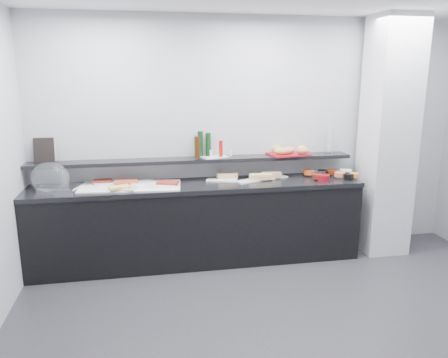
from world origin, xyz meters
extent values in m
plane|color=#2D2D30|center=(0.00, 0.00, 0.00)|extent=(5.00, 5.00, 0.00)
cube|color=#B1B3B8|center=(0.00, 2.00, 1.35)|extent=(5.00, 0.02, 2.70)
cube|color=silver|center=(1.50, 1.65, 1.35)|extent=(0.50, 0.50, 2.70)
cube|color=black|center=(-0.70, 1.70, 0.42)|extent=(3.60, 0.60, 0.85)
cube|color=black|center=(-0.70, 1.70, 0.88)|extent=(3.62, 0.62, 0.05)
cube|color=black|center=(-0.70, 1.88, 1.13)|extent=(3.60, 0.25, 0.04)
cube|color=silver|center=(-2.12, 1.71, 0.92)|extent=(0.45, 0.36, 0.04)
ellipsoid|color=white|center=(-2.21, 1.70, 1.03)|extent=(0.46, 0.36, 0.34)
cube|color=white|center=(-1.41, 1.69, 0.91)|extent=(1.08, 0.59, 0.01)
cube|color=white|center=(-1.64, 1.84, 0.92)|extent=(0.38, 0.31, 0.01)
cube|color=maroon|center=(-1.71, 1.85, 0.94)|extent=(0.19, 0.13, 0.02)
cube|color=silver|center=(-1.30, 1.80, 0.92)|extent=(0.29, 0.23, 0.01)
cube|color=#CD492A|center=(-1.46, 1.80, 0.94)|extent=(0.26, 0.17, 0.02)
cube|color=silver|center=(-1.48, 1.55, 0.92)|extent=(0.30, 0.24, 0.01)
cube|color=#DFC156|center=(-1.52, 1.54, 0.94)|extent=(0.24, 0.20, 0.02)
cube|color=white|center=(-1.10, 1.61, 0.92)|extent=(0.31, 0.21, 0.01)
cube|color=maroon|center=(-1.02, 1.64, 0.94)|extent=(0.25, 0.21, 0.02)
cube|color=white|center=(-0.42, 1.77, 0.91)|extent=(0.36, 0.24, 0.01)
cube|color=tan|center=(-0.34, 1.83, 0.94)|extent=(0.24, 0.11, 0.06)
cylinder|color=silver|center=(-0.52, 1.76, 0.92)|extent=(0.16, 0.01, 0.01)
cube|color=white|center=(-0.11, 1.69, 0.91)|extent=(0.34, 0.25, 0.01)
cube|color=#E0B775|center=(0.02, 1.71, 0.94)|extent=(0.25, 0.10, 0.06)
cylinder|color=#B3B7BA|center=(-0.10, 1.65, 0.92)|extent=(0.16, 0.02, 0.01)
cube|color=white|center=(0.19, 1.81, 0.91)|extent=(0.35, 0.23, 0.01)
cube|color=tan|center=(0.16, 1.78, 0.94)|extent=(0.23, 0.12, 0.06)
cylinder|color=silver|center=(0.10, 1.73, 0.92)|extent=(0.16, 0.04, 0.01)
cylinder|color=white|center=(0.72, 1.76, 0.94)|extent=(0.17, 0.17, 0.07)
cylinder|color=#F95922|center=(0.63, 1.82, 0.95)|extent=(0.14, 0.14, 0.05)
cylinder|color=black|center=(0.79, 1.80, 0.94)|extent=(0.14, 0.14, 0.07)
cylinder|color=#511D0B|center=(0.89, 1.78, 0.95)|extent=(0.14, 0.14, 0.05)
cylinder|color=white|center=(0.97, 1.77, 0.94)|extent=(0.24, 0.24, 0.07)
cylinder|color=white|center=(1.06, 1.76, 0.95)|extent=(0.19, 0.19, 0.05)
cylinder|color=maroon|center=(0.70, 1.57, 0.94)|extent=(0.19, 0.19, 0.07)
cylinder|color=#611A0D|center=(0.64, 1.60, 0.95)|extent=(0.12, 0.12, 0.05)
cylinder|color=white|center=(0.96, 1.63, 0.94)|extent=(0.19, 0.19, 0.07)
cylinder|color=#EF663A|center=(0.93, 1.64, 0.95)|extent=(0.14, 0.14, 0.05)
cylinder|color=black|center=(1.00, 1.57, 0.94)|extent=(0.14, 0.14, 0.07)
cylinder|color=orange|center=(1.08, 1.58, 0.95)|extent=(0.11, 0.11, 0.05)
cube|color=black|center=(-2.30, 1.94, 1.28)|extent=(0.21, 0.08, 0.26)
cube|color=beige|center=(-2.28, 1.98, 1.28)|extent=(0.20, 0.07, 0.22)
cube|color=white|center=(-0.48, 1.88, 1.16)|extent=(0.33, 0.27, 0.01)
cylinder|color=#0E3514|center=(-0.54, 1.94, 1.29)|extent=(0.07, 0.07, 0.26)
cylinder|color=#371D0A|center=(-0.68, 1.83, 1.28)|extent=(0.08, 0.08, 0.24)
cylinder|color=black|center=(-0.63, 1.94, 1.30)|extent=(0.08, 0.08, 0.28)
cylinder|color=#B9150D|center=(-0.41, 1.86, 1.25)|extent=(0.06, 0.06, 0.18)
cylinder|color=silver|center=(-0.51, 1.90, 1.20)|extent=(0.05, 0.05, 0.07)
cylinder|color=white|center=(-0.30, 1.86, 1.20)|extent=(0.04, 0.04, 0.07)
cube|color=maroon|center=(0.39, 1.88, 1.16)|extent=(0.49, 0.38, 0.02)
ellipsoid|color=#BA8947|center=(0.28, 1.97, 1.21)|extent=(0.15, 0.12, 0.08)
ellipsoid|color=tan|center=(0.27, 1.80, 1.21)|extent=(0.17, 0.13, 0.08)
ellipsoid|color=#BD8A48|center=(0.34, 1.81, 1.21)|extent=(0.15, 0.11, 0.08)
ellipsoid|color=#CA7D4D|center=(0.53, 1.79, 1.21)|extent=(0.16, 0.12, 0.08)
ellipsoid|color=#C67E4B|center=(0.39, 1.86, 1.21)|extent=(0.17, 0.14, 0.08)
ellipsoid|color=gold|center=(0.57, 1.92, 1.21)|extent=(0.14, 0.12, 0.08)
cylinder|color=white|center=(0.91, 1.91, 1.30)|extent=(0.10, 0.10, 0.30)
camera|label=1|loc=(-1.26, -2.89, 2.06)|focal=35.00mm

